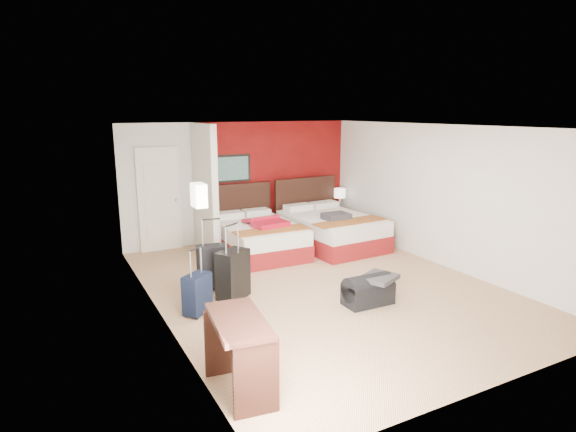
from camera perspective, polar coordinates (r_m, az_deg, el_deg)
ground at (r=7.71m, az=3.82°, el=-8.31°), size 6.50×6.50×0.00m
room_walls at (r=8.05m, az=-9.98°, el=1.73°), size 5.02×6.52×2.50m
red_accent_panel at (r=10.51m, az=-1.80°, el=4.39°), size 3.50×0.04×2.50m
partition_wall at (r=9.29m, az=-9.87°, el=3.13°), size 0.12×1.20×2.50m
entry_door at (r=9.70m, az=-15.12°, el=1.92°), size 0.82×0.06×2.05m
bed_left at (r=9.29m, az=-3.50°, el=-2.75°), size 1.42×2.00×0.59m
bed_right at (r=9.83m, az=5.25°, el=-1.78°), size 1.59×2.18×0.63m
red_suitcase_open at (r=9.15m, az=-2.70°, el=-0.71°), size 0.72×0.94×0.11m
jacket_bundle at (r=9.45m, az=5.77°, el=-0.04°), size 0.51×0.41×0.12m
nightstand at (r=11.06m, az=6.13°, el=-0.47°), size 0.41×0.41×0.53m
table_lamp at (r=10.96m, az=6.19°, el=2.06°), size 0.32×0.32×0.47m
suitcase_black at (r=7.10m, az=-6.58°, el=-7.15°), size 0.56×0.50×0.72m
suitcase_charcoal at (r=7.56m, az=-8.98°, el=-6.17°), size 0.49×0.35×0.67m
suitcase_navy at (r=6.71m, az=-10.77°, el=-9.32°), size 0.45×0.42×0.54m
duffel_bag at (r=7.05m, az=9.52°, el=-8.96°), size 0.71×0.38×0.36m
jacket_draped at (r=7.03m, az=10.81°, el=-7.24°), size 0.63×0.59×0.07m
desk at (r=4.88m, az=-5.82°, el=-16.26°), size 0.60×1.01×0.79m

